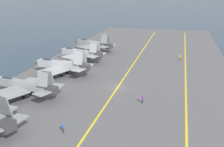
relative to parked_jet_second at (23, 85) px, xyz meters
name	(u,v)px	position (x,y,z in m)	size (l,w,h in m)	color
ground_plane	(118,89)	(9.71, -16.97, -2.80)	(2000.00, 2000.00, 0.00)	#23384C
carrier_deck	(118,88)	(9.71, -16.97, -2.60)	(189.18, 52.50, 0.40)	#565659
deck_stripe_foul_line	(186,93)	(9.71, -31.41, -2.39)	(170.26, 0.36, 0.01)	yellow
deck_stripe_centerline	(118,87)	(9.71, -16.97, -2.39)	(170.26, 0.36, 0.01)	yellow
parked_jet_second	(23,85)	(0.00, 0.00, 0.00)	(12.60, 16.61, 5.90)	gray
parked_jet_third	(61,65)	(15.33, -1.25, 0.18)	(13.57, 16.28, 6.63)	#A8AAAF
parked_jet_fourth	(80,53)	(29.00, -1.25, 0.25)	(12.49, 15.57, 6.13)	#A8AAAF
parked_jet_fifth	(93,44)	(43.62, -0.58, 0.19)	(12.05, 16.19, 6.41)	gray
crew_purple_vest	(143,98)	(2.08, -23.43, -1.44)	(0.43, 0.34, 1.74)	#232328
crew_yellow_vest	(180,57)	(37.58, -29.93, -1.42)	(0.33, 0.43, 1.78)	#383328
crew_blue_vest	(63,127)	(-11.99, -13.54, -1.48)	(0.42, 0.46, 1.67)	#383328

